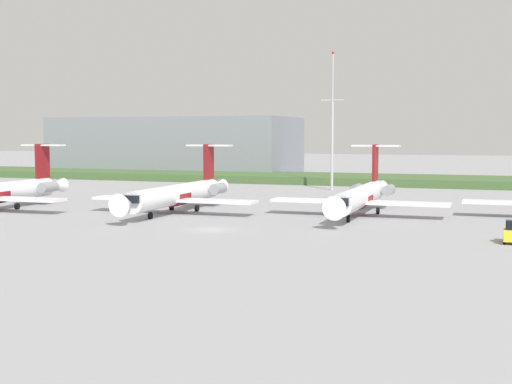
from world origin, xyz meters
TOP-DOWN VIEW (x-y plane):
  - ground_plane at (0.00, 30.00)m, footprint 500.00×500.00m
  - grass_berm at (0.00, 77.30)m, footprint 320.00×20.00m
  - regional_jet_second at (-10.82, 14.31)m, footprint 22.81×31.00m
  - regional_jet_third at (12.91, 19.32)m, footprint 22.81×31.00m
  - antenna_mast at (0.14, 57.57)m, footprint 4.40×0.50m
  - distant_hangar at (-51.24, 97.76)m, footprint 62.26×28.23m

SIDE VIEW (x-z plane):
  - ground_plane at x=0.00m, z-range 0.00..0.00m
  - grass_berm at x=0.00m, z-range 0.00..1.60m
  - regional_jet_second at x=-10.82m, z-range -1.96..7.04m
  - regional_jet_third at x=12.91m, z-range -1.96..7.04m
  - distant_hangar at x=-51.24m, z-range 0.00..14.63m
  - antenna_mast at x=0.14m, z-range -2.22..23.41m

